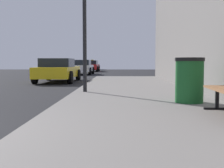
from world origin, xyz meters
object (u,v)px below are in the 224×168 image
object	(u,v)px
car_silver	(92,65)
trash_bin	(189,80)
car_red	(90,66)
car_yellow	(58,70)
car_white	(81,67)

from	to	relation	value
car_silver	trash_bin	bearing A→B (deg)	-81.42
trash_bin	car_red	size ratio (longest dim) A/B	0.23
car_yellow	car_red	size ratio (longest dim) A/B	1.01
trash_bin	car_white	world-z (taller)	car_white
car_red	trash_bin	bearing A→B (deg)	-79.91
trash_bin	car_white	xyz separation A→B (m)	(-4.85, 18.81, -0.02)
car_silver	car_red	bearing A→B (deg)	-86.60
trash_bin	car_white	size ratio (longest dim) A/B	0.23
trash_bin	car_yellow	size ratio (longest dim) A/B	0.23
car_white	car_silver	size ratio (longest dim) A/B	0.98
car_red	car_silver	size ratio (longest dim) A/B	0.98
trash_bin	car_silver	xyz separation A→B (m)	(-5.30, 35.13, -0.02)
car_yellow	car_silver	bearing A→B (deg)	90.91
car_yellow	car_silver	world-z (taller)	car_silver
trash_bin	car_white	distance (m)	19.42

